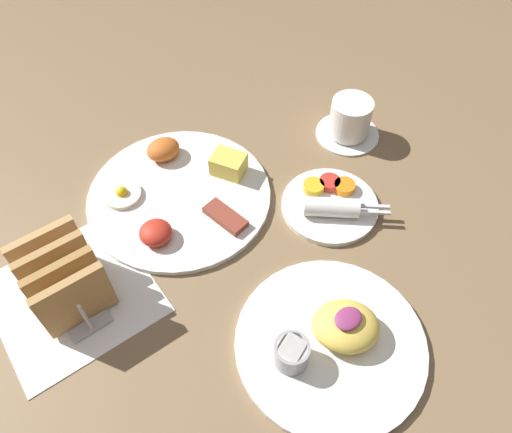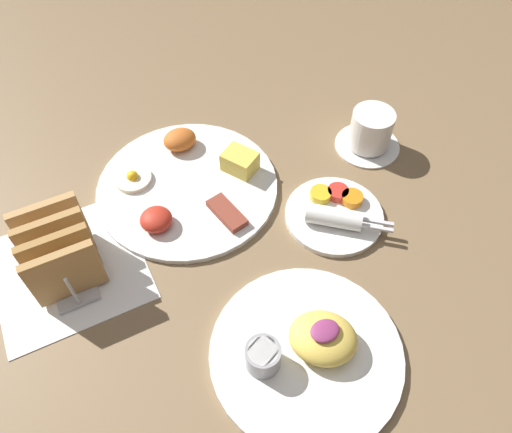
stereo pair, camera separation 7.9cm
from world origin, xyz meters
TOP-DOWN VIEW (x-y plane):
  - ground_plane at (0.00, 0.00)m, footprint 3.00×3.00m
  - napkin_flat at (-0.23, 0.09)m, footprint 0.22×0.22m
  - plate_breakfast at (0.00, 0.16)m, footprint 0.31×0.31m
  - plate_condiments at (0.19, -0.01)m, footprint 0.16×0.16m
  - plate_foreground at (0.03, -0.19)m, footprint 0.27×0.27m
  - toast_rack at (-0.23, 0.09)m, footprint 0.10×0.15m
  - coffee_cup at (0.34, 0.11)m, footprint 0.12×0.12m
  - teaspoon at (0.08, -0.14)m, footprint 0.11×0.08m

SIDE VIEW (x-z plane):
  - ground_plane at x=0.00m, z-range 0.00..0.00m
  - napkin_flat at x=-0.23m, z-range 0.00..0.00m
  - teaspoon at x=0.08m, z-range 0.00..0.01m
  - plate_breakfast at x=0.00m, z-range -0.01..0.03m
  - plate_condiments at x=0.19m, z-range -0.01..0.03m
  - plate_foreground at x=0.03m, z-range -0.01..0.04m
  - coffee_cup at x=0.34m, z-range 0.00..0.08m
  - toast_rack at x=-0.23m, z-range 0.00..0.10m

